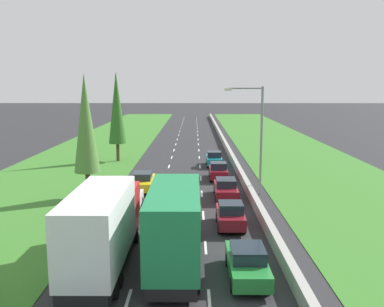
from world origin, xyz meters
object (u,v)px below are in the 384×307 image
(white_box_truck_left_lane, at_px, (103,227))
(yellow_sedan_left_lane, at_px, (143,181))
(maroon_hatchback_right_lane, at_px, (230,215))
(green_sedan_right_lane_second, at_px, (247,262))
(maroon_sedan_right_lane, at_px, (226,188))
(maroon_hatchback_right_lane_fifth, at_px, (218,171))
(orange_hatchback_centre_lane, at_px, (182,197))
(poplar_tree_third, at_px, (117,108))
(green_box_truck_centre_lane, at_px, (175,223))
(poplar_tree_second, at_px, (86,124))
(street_light_mast, at_px, (257,133))
(white_hatchback_left_lane, at_px, (129,199))
(teal_hatchback_right_lane, at_px, (214,159))

(white_box_truck_left_lane, height_order, yellow_sedan_left_lane, white_box_truck_left_lane)
(maroon_hatchback_right_lane, bearing_deg, green_sedan_right_lane_second, -88.57)
(maroon_sedan_right_lane, relative_size, maroon_hatchback_right_lane_fifth, 1.15)
(orange_hatchback_centre_lane, height_order, poplar_tree_third, poplar_tree_third)
(green_box_truck_centre_lane, bearing_deg, poplar_tree_second, 120.99)
(green_sedan_right_lane_second, xyz_separation_m, street_light_mast, (2.69, 15.75, 4.42))
(white_hatchback_left_lane, xyz_separation_m, poplar_tree_third, (-4.39, 20.10, 5.56))
(maroon_hatchback_right_lane_fifth, relative_size, street_light_mast, 0.43)
(orange_hatchback_centre_lane, xyz_separation_m, poplar_tree_second, (-7.70, 2.70, 5.23))
(yellow_sedan_left_lane, bearing_deg, maroon_sedan_right_lane, -19.53)
(white_box_truck_left_lane, distance_m, poplar_tree_third, 30.82)
(white_box_truck_left_lane, relative_size, maroon_sedan_right_lane, 2.09)
(green_box_truck_centre_lane, relative_size, street_light_mast, 1.04)
(maroon_hatchback_right_lane, xyz_separation_m, poplar_tree_third, (-11.52, 23.95, 5.56))
(green_sedan_right_lane_second, bearing_deg, street_light_mast, 80.30)
(orange_hatchback_centre_lane, bearing_deg, maroon_sedan_right_lane, 38.97)
(poplar_tree_second, distance_m, street_light_mast, 13.90)
(white_box_truck_left_lane, height_order, white_hatchback_left_lane, white_box_truck_left_lane)
(green_box_truck_centre_lane, height_order, maroon_hatchback_right_lane, green_box_truck_centre_lane)
(orange_hatchback_centre_lane, xyz_separation_m, teal_hatchback_right_lane, (3.15, 16.56, 0.00))
(orange_hatchback_centre_lane, bearing_deg, green_box_truck_centre_lane, -90.34)
(green_box_truck_centre_lane, height_order, maroon_hatchback_right_lane_fifth, green_box_truck_centre_lane)
(white_hatchback_left_lane, bearing_deg, white_box_truck_left_lane, -88.41)
(green_sedan_right_lane_second, xyz_separation_m, poplar_tree_third, (-11.70, 31.28, 5.58))
(street_light_mast, bearing_deg, white_box_truck_left_lane, -123.60)
(green_box_truck_centre_lane, height_order, orange_hatchback_centre_lane, green_box_truck_centre_lane)
(maroon_sedan_right_lane, xyz_separation_m, maroon_hatchback_right_lane_fifth, (-0.23, 6.96, 0.02))
(green_sedan_right_lane_second, relative_size, white_hatchback_left_lane, 1.15)
(white_hatchback_left_lane, bearing_deg, teal_hatchback_right_lane, 67.55)
(white_hatchback_left_lane, height_order, orange_hatchback_centre_lane, same)
(orange_hatchback_centre_lane, xyz_separation_m, yellow_sedan_left_lane, (-3.58, 5.30, -0.02))
(maroon_sedan_right_lane, bearing_deg, white_hatchback_left_lane, -155.85)
(green_box_truck_centre_lane, relative_size, maroon_hatchback_right_lane, 2.41)
(orange_hatchback_centre_lane, relative_size, poplar_tree_second, 0.39)
(maroon_sedan_right_lane, bearing_deg, white_box_truck_left_lane, -117.91)
(green_box_truck_centre_lane, relative_size, maroon_hatchback_right_lane_fifth, 2.41)
(poplar_tree_second, bearing_deg, green_sedan_right_lane_second, -52.29)
(white_box_truck_left_lane, relative_size, yellow_sedan_left_lane, 2.09)
(green_box_truck_centre_lane, bearing_deg, orange_hatchback_centre_lane, 89.66)
(maroon_sedan_right_lane, bearing_deg, maroon_hatchback_right_lane_fifth, 91.87)
(orange_hatchback_centre_lane, distance_m, street_light_mast, 8.56)
(maroon_hatchback_right_lane, bearing_deg, teal_hatchback_right_lane, 90.23)
(white_hatchback_left_lane, relative_size, street_light_mast, 0.43)
(maroon_sedan_right_lane, relative_size, yellow_sedan_left_lane, 1.00)
(green_box_truck_centre_lane, relative_size, maroon_sedan_right_lane, 2.09)
(maroon_sedan_right_lane, bearing_deg, street_light_mast, 25.60)
(orange_hatchback_centre_lane, relative_size, yellow_sedan_left_lane, 0.87)
(white_box_truck_left_lane, xyz_separation_m, white_hatchback_left_lane, (-0.28, 10.07, -1.35))
(green_box_truck_centre_lane, xyz_separation_m, poplar_tree_third, (-8.22, 29.62, 4.21))
(green_sedan_right_lane_second, bearing_deg, orange_hatchback_centre_lane, 106.33)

